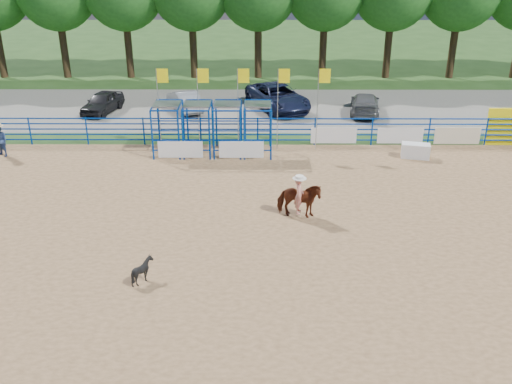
# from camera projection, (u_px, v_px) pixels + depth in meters

# --- Properties ---
(ground) EXTENTS (120.00, 120.00, 0.00)m
(ground) POSITION_uv_depth(u_px,v_px,m) (257.00, 235.00, 21.11)
(ground) COLOR #315421
(ground) RESTS_ON ground
(arena_dirt) EXTENTS (30.00, 20.00, 0.02)m
(arena_dirt) POSITION_uv_depth(u_px,v_px,m) (257.00, 235.00, 21.11)
(arena_dirt) COLOR #A47D52
(arena_dirt) RESTS_ON ground
(gravel_strip) EXTENTS (40.00, 10.00, 0.01)m
(gravel_strip) POSITION_uv_depth(u_px,v_px,m) (258.00, 109.00, 36.62)
(gravel_strip) COLOR gray
(gravel_strip) RESTS_ON ground
(announcer_table) EXTENTS (1.47, 0.91, 0.73)m
(announcer_table) POSITION_uv_depth(u_px,v_px,m) (415.00, 151.00, 28.31)
(announcer_table) COLOR white
(announcer_table) RESTS_ON arena_dirt
(horse_and_rider) EXTENTS (1.84, 1.06, 2.49)m
(horse_and_rider) POSITION_uv_depth(u_px,v_px,m) (299.00, 197.00, 22.07)
(horse_and_rider) COLOR #602713
(horse_and_rider) RESTS_ON arena_dirt
(calf) EXTENTS (0.87, 0.80, 0.82)m
(calf) POSITION_uv_depth(u_px,v_px,m) (143.00, 270.00, 18.07)
(calf) COLOR black
(calf) RESTS_ON arena_dirt
(spectator_cowboy) EXTENTS (0.98, 0.90, 1.68)m
(spectator_cowboy) POSITION_uv_depth(u_px,v_px,m) (0.00, 140.00, 28.29)
(spectator_cowboy) COLOR navy
(spectator_cowboy) RESTS_ON arena_dirt
(car_a) EXTENTS (2.34, 4.02, 1.29)m
(car_a) POSITION_uv_depth(u_px,v_px,m) (102.00, 102.00, 35.60)
(car_a) COLOR black
(car_a) RESTS_ON gravel_strip
(car_b) EXTENTS (2.79, 4.11, 1.28)m
(car_b) POSITION_uv_depth(u_px,v_px,m) (184.00, 101.00, 35.98)
(car_b) COLOR gray
(car_b) RESTS_ON gravel_strip
(car_c) EXTENTS (4.57, 6.23, 1.57)m
(car_c) POSITION_uv_depth(u_px,v_px,m) (278.00, 97.00, 36.23)
(car_c) COLOR #151A35
(car_c) RESTS_ON gravel_strip
(car_d) EXTENTS (2.46, 4.53, 1.25)m
(car_d) POSITION_uv_depth(u_px,v_px,m) (365.00, 103.00, 35.41)
(car_d) COLOR #515153
(car_d) RESTS_ON gravel_strip
(perimeter_fence) EXTENTS (30.10, 20.10, 1.50)m
(perimeter_fence) POSITION_uv_depth(u_px,v_px,m) (257.00, 217.00, 20.80)
(perimeter_fence) COLOR #073CAC
(perimeter_fence) RESTS_ON ground
(chute_assembly) EXTENTS (19.32, 2.41, 4.20)m
(chute_assembly) POSITION_uv_depth(u_px,v_px,m) (220.00, 129.00, 28.67)
(chute_assembly) COLOR #073CAC
(chute_assembly) RESTS_ON ground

